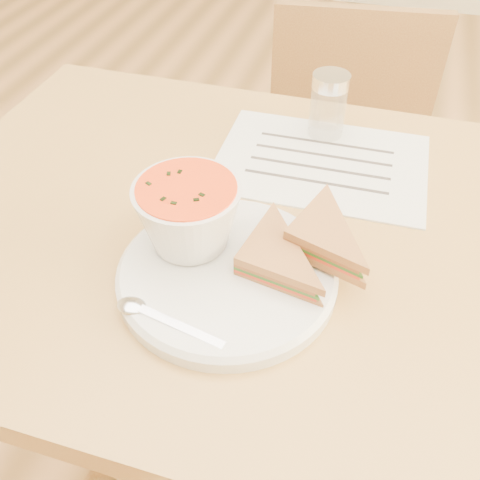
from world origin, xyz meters
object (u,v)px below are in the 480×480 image
(dining_table, at_px, (258,377))
(soup_bowl, at_px, (189,218))
(chair_far, at_px, (337,214))
(plate, at_px, (227,275))
(condiment_shaker, at_px, (328,106))

(dining_table, relative_size, soup_bowl, 7.86)
(chair_far, bearing_deg, soup_bowl, 68.01)
(chair_far, xyz_separation_m, plate, (-0.09, -0.56, 0.35))
(chair_far, bearing_deg, dining_table, 74.38)
(plate, xyz_separation_m, condiment_shaker, (0.06, 0.35, 0.04))
(chair_far, distance_m, condiment_shaker, 0.44)
(chair_far, xyz_separation_m, soup_bowl, (-0.14, -0.53, 0.40))
(dining_table, height_order, soup_bowl, soup_bowl)
(dining_table, relative_size, plate, 3.81)
(plate, height_order, condiment_shaker, condiment_shaker)
(dining_table, xyz_separation_m, plate, (-0.02, -0.11, 0.38))
(chair_far, height_order, plate, chair_far)
(dining_table, relative_size, chair_far, 1.21)
(chair_far, bearing_deg, plate, 74.29)
(chair_far, distance_m, plate, 0.66)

